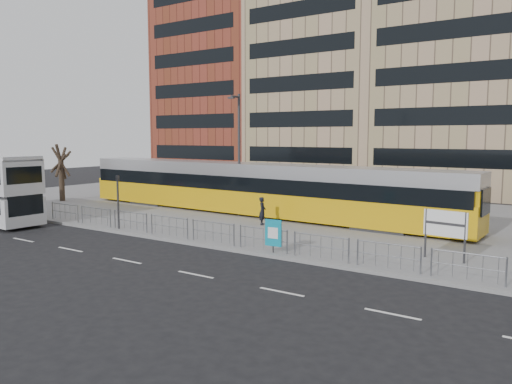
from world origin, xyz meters
The scene contains 13 objects.
ground centered at (0.00, 0.00, 0.00)m, with size 120.00×120.00×0.00m, color black.
plaza centered at (0.00, 12.00, 0.07)m, with size 64.00×24.00×0.15m, color slate.
kerb centered at (0.00, 0.05, 0.07)m, with size 64.00×0.25×0.17m, color gray.
building_row centered at (1.55, 34.27, 12.91)m, with size 70.40×18.40×31.20m.
pedestrian_barrier centered at (2.00, 0.50, 0.98)m, with size 32.07×0.07×1.10m.
road_markings centered at (1.00, -4.00, 0.01)m, with size 62.00×0.12×0.01m, color white.
tram centered at (-4.34, 9.33, 1.90)m, with size 29.76×3.96×3.50m.
station_sign centered at (9.82, 3.34, 1.65)m, with size 1.88×0.32×2.17m.
ad_panel centered at (2.92, 0.40, 1.06)m, with size 0.83×0.13×1.55m.
pedestrian centered at (-1.46, 6.22, 0.99)m, with size 0.62×0.40×1.69m, color black.
traffic_light_west centered at (-7.69, 0.50, 2.12)m, with size 0.20×0.23×3.10m.
lamp_post_west centered at (-4.67, 8.26, 4.58)m, with size 0.45×1.04×8.11m.
bare_tree centered at (-21.44, 6.45, 4.95)m, with size 4.63×4.63×6.91m.
Camera 1 is at (14.78, -18.81, 5.51)m, focal length 35.00 mm.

